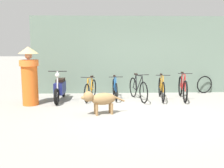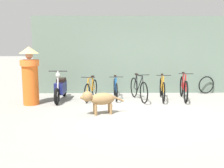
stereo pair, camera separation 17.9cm
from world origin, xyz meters
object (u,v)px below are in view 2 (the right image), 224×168
Objects in this scene: person_in_robes at (30,74)px; spare_tire_left at (206,85)px; motorcycle at (61,88)px; stray_dog at (99,99)px; bicycle_1 at (115,89)px; bicycle_3 at (162,89)px; bicycle_4 at (184,88)px; bicycle_0 at (91,90)px; bicycle_2 at (139,89)px.

spare_tire_left is at bearing 169.02° from person_in_robes.
motorcycle is 2.21m from stray_dog.
bicycle_1 is at bearing 171.88° from person_in_robes.
motorcycle is at bearing -82.29° from bicycle_3.
bicycle_4 reaches higher than stray_dog.
bicycle_0 is 0.94× the size of bicycle_1.
bicycle_0 reaches higher than stray_dog.
stray_dog is (-2.06, -1.80, 0.06)m from bicycle_3.
bicycle_2 is 2.16m from stray_dog.
bicycle_0 reaches higher than spare_tire_left.
stray_dog is at bearing 38.37° from motorcycle.
bicycle_2 is at bearing -158.36° from spare_tire_left.
bicycle_1 is 0.91× the size of motorcycle.
bicycle_1 is (0.83, 0.15, -0.00)m from bicycle_0.
bicycle_3 is at bearing 80.96° from bicycle_2.
person_in_robes is 6.33m from spare_tire_left.
bicycle_1 is at bearing 112.39° from bicycle_0.
motorcycle reaches higher than bicycle_3.
bicycle_0 is at bearing -95.04° from stray_dog.
bicycle_3 is 3.40m from motorcycle.
motorcycle is (-1.83, -0.27, 0.07)m from bicycle_1.
motorcycle is 1.00× the size of person_in_robes.
bicycle_4 is 0.99× the size of motorcycle.
motorcycle is (-2.59, 0.00, 0.03)m from bicycle_2.
bicycle_3 is 0.95× the size of motorcycle.
bicycle_0 is at bearing 175.09° from person_in_robes.
bicycle_0 is 3.12m from bicycle_4.
bicycle_3 reaches higher than bicycle_0.
stray_dog is at bearing -48.26° from bicycle_4.
bicycle_0 is 0.93× the size of bicycle_2.
bicycle_4 reaches higher than bicycle_2.
bicycle_0 is 0.91× the size of bicycle_3.
bicycle_0 is at bearing -84.84° from bicycle_3.
bicycle_2 is 1.40× the size of stray_dog.
bicycle_2 is at bearing 68.00° from bicycle_1.
stray_dog is (-1.26, -1.75, 0.05)m from bicycle_2.
bicycle_1 is at bearing 99.75° from motorcycle.
motorcycle is 2.72× the size of spare_tire_left.
spare_tire_left is at bearing 114.24° from bicycle_0.
bicycle_3 is 2.58× the size of spare_tire_left.
bicycle_2 is 0.93× the size of bicycle_4.
bicycle_4 is at bearing 97.28° from bicycle_3.
bicycle_0 is 0.86× the size of person_in_robes.
motorcycle is at bearing -170.49° from person_in_robes.
bicycle_1 is 2.30m from bicycle_4.
person_in_robes is (-0.82, -0.58, 0.54)m from motorcycle.
bicycle_3 is 0.95× the size of person_in_robes.
stray_dog is at bearing -144.42° from spare_tire_left.
bicycle_4 is 1.53m from spare_tire_left.
person_in_robes reaches higher than bicycle_1.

